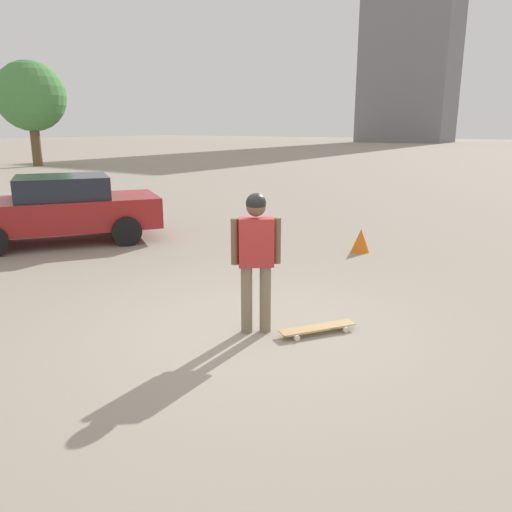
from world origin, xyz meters
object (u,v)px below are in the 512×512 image
(person, at_px, (256,251))
(skateboard, at_px, (318,328))
(car_parked_near, at_px, (60,208))
(traffic_cone, at_px, (361,240))

(person, relative_size, skateboard, 1.85)
(person, bearing_deg, car_parked_near, 125.37)
(person, xyz_separation_m, car_parked_near, (6.38, -1.69, -0.29))
(skateboard, bearing_deg, person, -26.10)
(car_parked_near, bearing_deg, skateboard, 113.09)
(car_parked_near, relative_size, traffic_cone, 9.52)
(car_parked_near, bearing_deg, person, 108.73)
(skateboard, distance_m, car_parked_near, 7.19)
(skateboard, bearing_deg, traffic_cone, -130.29)
(person, xyz_separation_m, traffic_cone, (0.59, -4.58, -0.80))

